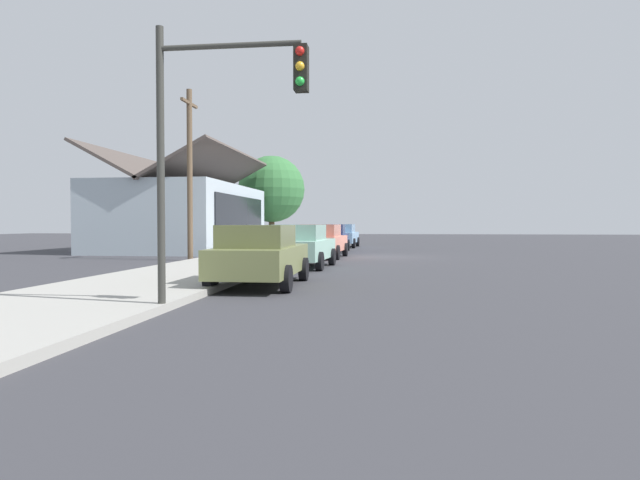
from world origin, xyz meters
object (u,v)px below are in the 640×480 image
Objects in this scene: fire_hydrant_red at (236,260)px; car_seafoam at (302,246)px; car_navy at (330,238)px; traffic_light_main at (216,120)px; car_olive at (260,255)px; car_coral at (322,241)px; shade_tree at (272,189)px; utility_pole_wooden at (190,171)px; car_skyblue at (343,235)px.

car_seafoam is at bearing -23.61° from fire_hydrant_red.
traffic_light_main is (-22.09, -0.35, 2.67)m from car_navy.
traffic_light_main reaches higher than fire_hydrant_red.
car_olive is 0.97× the size of car_coral.
shade_tree is at bearing 23.43° from car_coral.
traffic_light_main is 14.91m from utility_pole_wooden.
car_seafoam is at bearing -178.18° from car_skyblue.
car_seafoam reaches higher than fire_hydrant_red.
utility_pole_wooden is (3.35, 5.51, 3.11)m from car_seafoam.
car_coral is 6.88m from utility_pole_wooden.
car_olive is 12.07m from car_coral.
car_coral is 9.58m from fire_hydrant_red.
car_olive is 0.87× the size of traffic_light_main.
car_seafoam is 10.78m from traffic_light_main.
utility_pole_wooden is (9.42, 5.41, 3.11)m from car_olive.
fire_hydrant_red is at bearing 27.68° from car_olive.
car_coral is 16.65m from traffic_light_main.
car_skyblue is at bearing -20.72° from utility_pole_wooden.
traffic_light_main is at bearing -169.44° from shade_tree.
car_skyblue is at bearing -4.02° from fire_hydrant_red.
fire_hydrant_red is (-3.46, 1.51, -0.32)m from car_seafoam.
car_olive is 17.73m from car_navy.
car_coral reaches higher than fire_hydrant_red.
fire_hydrant_red is (-9.45, 1.54, -0.32)m from car_coral.
shade_tree is at bearing 28.26° from car_navy.
shade_tree is 1.31× the size of traffic_light_main.
traffic_light_main reaches higher than car_skyblue.
utility_pole_wooden reaches higher than fire_hydrant_red.
traffic_light_main is at bearing -177.35° from car_olive.
car_coral is at bearing -159.42° from shade_tree.
car_navy is at bearing 4.15° from car_seafoam.
car_navy is at bearing -150.44° from shade_tree.
traffic_light_main is 7.32× the size of fire_hydrant_red.
car_navy is (5.65, 0.22, 0.00)m from car_coral.
utility_pole_wooden reaches higher than traffic_light_main.
car_navy is at bearing 5.12° from car_coral.
fire_hydrant_red is (6.98, 1.66, -2.99)m from traffic_light_main.
car_skyblue is 0.94× the size of traffic_light_main.
car_navy is at bearing -32.61° from utility_pole_wooden.
utility_pole_wooden is 8.61m from fire_hydrant_red.
car_coral is at bearing 0.42° from traffic_light_main.
car_navy is at bearing -179.94° from car_skyblue.
car_skyblue is 6.88× the size of fire_hydrant_red.
car_coral is 6.58× the size of fire_hydrant_red.
traffic_light_main is (-4.36, -0.25, 2.68)m from car_olive.
car_seafoam and car_coral have the same top height.
car_seafoam is (6.07, -0.10, -0.00)m from car_olive.
car_navy is 22.25m from traffic_light_main.
car_seafoam is 0.91× the size of car_navy.
fire_hydrant_red is at bearing -149.55° from utility_pole_wooden.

